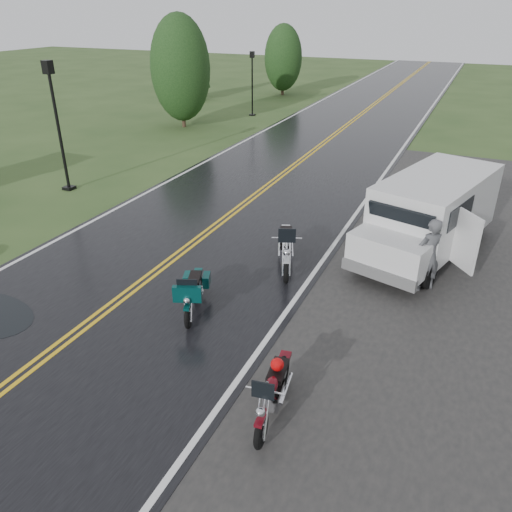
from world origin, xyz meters
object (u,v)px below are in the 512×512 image
Objects in this scene: motorcycle_silver at (286,259)px; van_white at (368,229)px; motorcycle_teal at (188,307)px; lamp_post_far_left at (252,84)px; lamp_post_near_left at (58,128)px; person_at_van at (428,256)px; motorcycle_red at (261,420)px.

van_white is (1.57, 1.73, 0.42)m from motorcycle_silver.
motorcycle_teal is 0.34× the size of van_white.
motorcycle_silver is 0.62× the size of lamp_post_far_left.
motorcycle_silver is 10.76m from lamp_post_near_left.
lamp_post_far_left is (-9.52, 18.91, 1.21)m from motorcycle_silver.
motorcycle_teal is 0.81× the size of motorcycle_silver.
person_at_van is (1.61, -0.60, -0.18)m from van_white.
lamp_post_near_left is at bearing 124.18° from motorcycle_teal.
motorcycle_teal is (-2.71, 2.32, -0.02)m from motorcycle_red.
van_white reaches higher than motorcycle_silver.
motorcycle_red is at bearing -94.68° from motorcycle_silver.
van_white is (2.78, 4.40, 0.55)m from motorcycle_teal.
motorcycle_silver is 0.51× the size of lamp_post_near_left.
lamp_post_near_left is at bearing -92.09° from lamp_post_far_left.
lamp_post_near_left is 1.22× the size of lamp_post_far_left.
motorcycle_red is at bearing -65.25° from lamp_post_far_left.
motorcycle_silver is 0.42× the size of van_white.
lamp_post_near_left reaches higher than lamp_post_far_left.
van_white is at bearing 81.74° from motorcycle_red.
lamp_post_near_left is at bearing 136.64° from motorcycle_red.
motorcycle_red is 0.35× the size of van_white.
motorcycle_red is 14.38m from lamp_post_near_left.
motorcycle_silver is at bearing -18.38° from lamp_post_near_left.
lamp_post_far_left is (-11.09, 17.18, 0.80)m from van_white.
lamp_post_far_left is (-12.71, 17.79, 0.98)m from person_at_van.
motorcycle_silver reaches higher than motorcycle_teal.
van_white is 20.47m from lamp_post_far_left.
motorcycle_silver is at bearing 43.91° from motorcycle_teal.
motorcycle_red is 0.52× the size of lamp_post_far_left.
motorcycle_silver is (1.21, 2.67, 0.13)m from motorcycle_teal.
person_at_van reaches higher than motorcycle_teal.
lamp_post_near_left is at bearing -171.77° from van_white.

